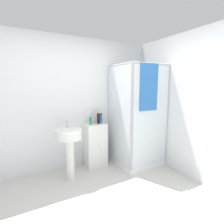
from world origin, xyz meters
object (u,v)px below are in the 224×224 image
(shampoo_bottle_blue, at_px, (101,118))
(lotion_bottle_white, at_px, (95,120))
(soap_dispenser, at_px, (90,121))
(shampoo_bottle_tall_black, at_px, (98,118))
(sink, at_px, (70,143))

(shampoo_bottle_blue, height_order, lotion_bottle_white, shampoo_bottle_blue)
(soap_dispenser, xyz_separation_m, shampoo_bottle_tall_black, (0.16, -0.01, 0.05))
(shampoo_bottle_blue, distance_m, lotion_bottle_white, 0.13)
(shampoo_bottle_tall_black, height_order, shampoo_bottle_blue, shampoo_bottle_tall_black)
(soap_dispenser, bearing_deg, lotion_bottle_white, 20.59)
(sink, distance_m, shampoo_bottle_tall_black, 0.78)
(sink, bearing_deg, lotion_bottle_white, 29.33)
(sink, height_order, shampoo_bottle_blue, shampoo_bottle_blue)
(soap_dispenser, height_order, lotion_bottle_white, lotion_bottle_white)
(sink, relative_size, shampoo_bottle_tall_black, 4.33)
(soap_dispenser, relative_size, shampoo_bottle_tall_black, 0.62)
(sink, relative_size, shampoo_bottle_blue, 5.15)
(soap_dispenser, height_order, shampoo_bottle_blue, shampoo_bottle_blue)
(sink, distance_m, shampoo_bottle_blue, 0.84)
(shampoo_bottle_blue, bearing_deg, shampoo_bottle_tall_black, -165.90)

